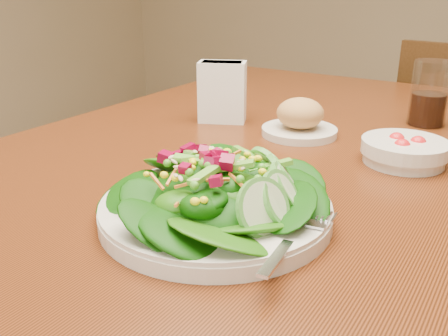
% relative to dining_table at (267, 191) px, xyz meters
% --- Properties ---
extents(dining_table, '(0.90, 1.40, 0.75)m').
position_rel_dining_table_xyz_m(dining_table, '(0.00, 0.00, 0.00)').
color(dining_table, maroon).
rests_on(dining_table, ground_plane).
extents(salad_plate, '(0.30, 0.30, 0.09)m').
position_rel_dining_table_xyz_m(salad_plate, '(0.10, -0.32, 0.13)').
color(salad_plate, silver).
rests_on(salad_plate, dining_table).
extents(bread_plate, '(0.15, 0.15, 0.07)m').
position_rel_dining_table_xyz_m(bread_plate, '(0.03, 0.07, 0.13)').
color(bread_plate, silver).
rests_on(bread_plate, dining_table).
extents(tomato_bowl, '(0.14, 0.14, 0.05)m').
position_rel_dining_table_xyz_m(tomato_bowl, '(0.24, 0.02, 0.12)').
color(tomato_bowl, silver).
rests_on(tomato_bowl, dining_table).
extents(drinking_glass, '(0.08, 0.08, 0.13)m').
position_rel_dining_table_xyz_m(drinking_glass, '(0.22, 0.28, 0.16)').
color(drinking_glass, silver).
rests_on(drinking_glass, dining_table).
extents(napkin_holder, '(0.11, 0.09, 0.13)m').
position_rel_dining_table_xyz_m(napkin_holder, '(-0.15, 0.07, 0.17)').
color(napkin_holder, white).
rests_on(napkin_holder, dining_table).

